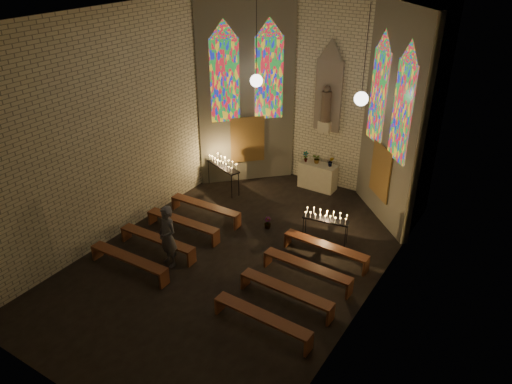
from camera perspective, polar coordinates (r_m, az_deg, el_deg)
floor at (r=15.20m, az=-2.20°, el=-7.56°), size 12.00×12.00×0.00m
room at (r=16.09m, az=4.43°, el=9.36°), size 8.22×12.43×7.00m
altar at (r=19.04m, az=7.06°, el=1.81°), size 1.40×0.60×1.00m
flower_vase_left at (r=18.90m, az=5.70°, el=4.07°), size 0.24×0.18×0.42m
flower_vase_center at (r=18.83m, az=7.00°, el=3.80°), size 0.42×0.39×0.37m
flower_vase_right at (r=18.64m, az=8.55°, el=3.46°), size 0.25×0.23×0.38m
aisle_flower_pot at (r=16.50m, az=1.32°, el=-3.55°), size 0.27×0.27×0.41m
votive_stand_left at (r=18.61m, az=-3.82°, el=3.23°), size 1.71×0.96×1.23m
votive_stand_right at (r=15.58m, az=8.00°, el=-2.90°), size 1.48×0.59×1.06m
pew_left_0 at (r=17.07m, az=-5.81°, el=-1.71°), size 2.68×0.44×0.51m
pew_right_0 at (r=15.08m, az=7.96°, el=-6.25°), size 2.68×0.44×0.51m
pew_left_1 at (r=16.28m, az=-8.39°, el=-3.47°), size 2.68×0.44×0.51m
pew_right_1 at (r=14.18m, az=5.87°, el=-8.59°), size 2.68×0.44×0.51m
pew_left_2 at (r=15.55m, az=-11.23°, el=-5.39°), size 2.68×0.44×0.51m
pew_right_2 at (r=13.33m, az=3.47°, el=-11.22°), size 2.68×0.44×0.51m
pew_left_3 at (r=14.88m, az=-14.35°, el=-7.48°), size 2.68×0.44×0.51m
pew_right_3 at (r=12.54m, az=0.70°, el=-14.17°), size 2.68×0.44×0.51m
visitor at (r=14.64m, az=-10.07°, el=-5.04°), size 0.80×0.63×1.92m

